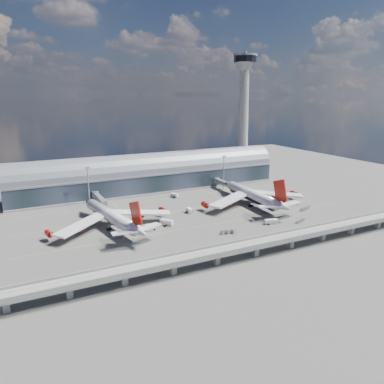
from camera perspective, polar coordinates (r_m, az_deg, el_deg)
name	(u,v)px	position (r m, az deg, el deg)	size (l,w,h in m)	color
ground	(198,220)	(214.82, 0.99, -4.24)	(500.00, 500.00, 0.00)	#474744
taxi_lines	(182,209)	(233.66, -1.52, -2.68)	(200.00, 80.12, 0.01)	gold
terminal	(150,175)	(280.83, -6.39, 2.59)	(200.00, 30.00, 28.00)	#202C35
control_tower	(243,117)	(318.88, 7.82, 11.28)	(19.00, 19.00, 103.00)	gray
guideway	(256,244)	(169.29, 9.73, -7.87)	(220.00, 8.50, 7.20)	gray
floodlight_mast_left	(88,186)	(245.63, -15.50, 0.95)	(3.00, 0.70, 25.70)	gray
floodlight_mast_right	(224,172)	(281.44, 4.86, 3.13)	(3.00, 0.70, 25.70)	gray
airliner_left	(113,217)	(204.01, -11.99, -3.74)	(68.53, 72.13, 22.03)	white
airliner_right	(254,196)	(244.46, 9.36, -0.59)	(71.23, 74.45, 23.62)	white
jet_bridge_left	(99,198)	(247.00, -13.98, -0.91)	(4.40, 28.00, 7.25)	gray
jet_bridge_right	(225,184)	(279.58, 5.06, 1.27)	(4.40, 32.00, 7.25)	gray
service_truck_0	(167,222)	(206.03, -3.88, -4.65)	(6.45, 7.24, 3.04)	silver
service_truck_1	(150,227)	(199.44, -6.35, -5.36)	(5.65, 3.04, 3.19)	silver
service_truck_2	(271,221)	(212.25, 11.95, -4.42)	(7.53, 3.61, 2.63)	silver
service_truck_3	(280,200)	(255.90, 13.25, -1.17)	(5.77, 6.31, 3.00)	silver
service_truck_4	(189,210)	(226.76, -0.42, -2.83)	(2.93, 5.17, 2.86)	silver
service_truck_5	(175,195)	(260.99, -2.68, -0.51)	(4.42, 5.99, 2.71)	silver
cargo_train_0	(228,232)	(194.64, 5.55, -6.04)	(8.85, 4.35, 1.95)	gray
cargo_train_1	(300,221)	(219.63, 16.15, -4.20)	(8.70, 4.71, 1.48)	gray
cargo_train_2	(305,208)	(244.02, 16.88, -2.33)	(10.97, 6.00, 1.86)	gray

